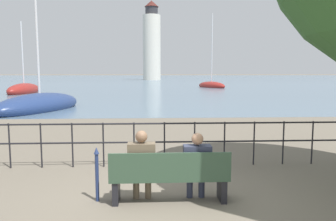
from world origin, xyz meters
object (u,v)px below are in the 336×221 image
park_bench (170,177)px  sailboat_3 (24,90)px  sailboat_0 (211,85)px  seated_person_right (197,163)px  seated_person_left (142,163)px  sailboat_2 (40,105)px  harbor_lighthouse (152,44)px  closed_umbrella (97,171)px

park_bench → sailboat_3: 33.89m
sailboat_3 → sailboat_0: bearing=34.3°
seated_person_right → park_bench: bearing=-170.5°
sailboat_3 → park_bench: bearing=-61.1°
seated_person_left → sailboat_3: 33.63m
sailboat_2 → sailboat_3: 18.07m
seated_person_right → sailboat_3: bearing=115.3°
sailboat_0 → harbor_lighthouse: size_ratio=0.47×
seated_person_left → sailboat_2: sailboat_2 is taller
closed_umbrella → sailboat_3: bearing=112.7°
seated_person_left → closed_umbrella: (-0.77, 0.05, -0.15)m
sailboat_2 → seated_person_right: bearing=-45.2°
seated_person_right → closed_umbrella: 1.72m
seated_person_left → seated_person_right: size_ratio=1.04×
seated_person_left → closed_umbrella: bearing=176.3°
seated_person_left → sailboat_3: sailboat_3 is taller
seated_person_right → closed_umbrella: bearing=178.4°
seated_person_left → closed_umbrella: seated_person_left is taller
seated_person_right → sailboat_0: 44.71m
seated_person_right → closed_umbrella: (-1.71, 0.05, -0.13)m
closed_umbrella → seated_person_left: bearing=-3.7°
sailboat_3 → closed_umbrella: bearing=-63.0°
sailboat_0 → sailboat_2: bearing=-141.3°
closed_umbrella → sailboat_3: (-12.84, 30.70, -0.19)m
park_bench → sailboat_2: size_ratio=0.26×
seated_person_right → harbor_lighthouse: (-0.58, 97.98, 10.63)m
closed_umbrella → sailboat_2: sailboat_2 is taller
sailboat_0 → sailboat_2: 33.64m
park_bench → closed_umbrella: closed_umbrella is taller
closed_umbrella → sailboat_0: sailboat_0 is taller
sailboat_0 → harbor_lighthouse: harbor_lighthouse is taller
sailboat_3 → sailboat_2: bearing=-62.2°
sailboat_2 → harbor_lighthouse: bearing=102.7°
park_bench → seated_person_left: seated_person_left is taller
closed_umbrella → sailboat_2: size_ratio=0.12×
park_bench → seated_person_right: seated_person_right is taller
park_bench → sailboat_2: bearing=115.8°
park_bench → closed_umbrella: bearing=174.2°
closed_umbrella → harbor_lighthouse: harbor_lighthouse is taller
harbor_lighthouse → seated_person_right: bearing=-89.7°
seated_person_right → sailboat_3: sailboat_3 is taller
seated_person_right → sailboat_2: (-7.37, 14.17, -0.35)m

